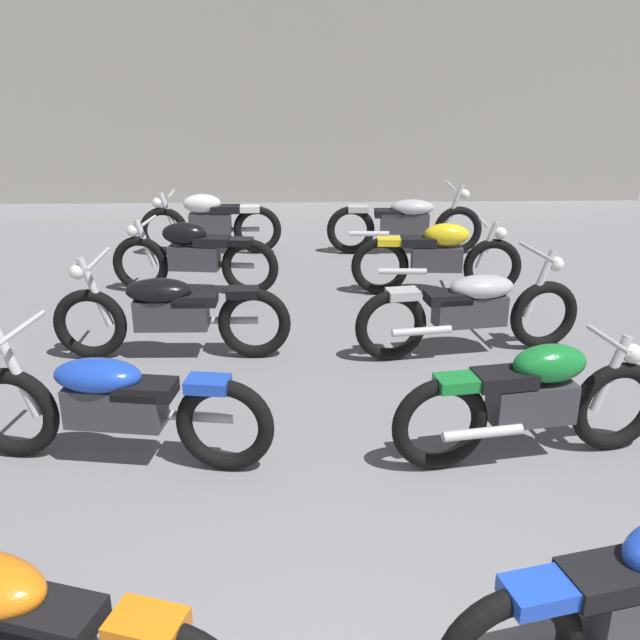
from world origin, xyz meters
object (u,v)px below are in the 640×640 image
at_px(motorcycle_right_row_2, 471,308).
at_px(motorcycle_right_row_3, 438,256).
at_px(motorcycle_left_row_3, 193,255).
at_px(motorcycle_right_row_1, 533,399).
at_px(motorcycle_left_row_1, 113,403).
at_px(motorcycle_left_row_2, 170,312).
at_px(motorcycle_left_row_4, 210,222).
at_px(motorcycle_right_row_4, 406,222).
at_px(motorcycle_left_row_0, 5,627).

distance_m(motorcycle_right_row_2, motorcycle_right_row_3, 1.75).
xyz_separation_m(motorcycle_left_row_3, motorcycle_right_row_1, (2.81, -3.70, 0.00)).
bearing_deg(motorcycle_left_row_1, motorcycle_left_row_2, 87.54).
relative_size(motorcycle_left_row_1, motorcycle_left_row_2, 1.00).
bearing_deg(motorcycle_left_row_1, motorcycle_right_row_3, 51.20).
bearing_deg(motorcycle_left_row_4, motorcycle_left_row_2, -88.96).
xyz_separation_m(motorcycle_right_row_3, motorcycle_right_row_4, (-0.11, 1.81, -0.01)).
bearing_deg(motorcycle_right_row_4, motorcycle_left_row_3, -148.17).
relative_size(motorcycle_left_row_0, motorcycle_left_row_3, 1.07).
distance_m(motorcycle_left_row_1, motorcycle_right_row_1, 2.84).
bearing_deg(motorcycle_right_row_4, motorcycle_right_row_2, -88.38).
bearing_deg(motorcycle_left_row_0, motorcycle_right_row_2, 53.47).
bearing_deg(motorcycle_left_row_3, motorcycle_right_row_1, -52.77).
xyz_separation_m(motorcycle_left_row_0, motorcycle_right_row_1, (2.80, 1.95, 0.01)).
relative_size(motorcycle_left_row_0, motorcycle_left_row_1, 0.97).
relative_size(motorcycle_left_row_2, motorcycle_left_row_4, 1.10).
distance_m(motorcycle_left_row_0, motorcycle_right_row_2, 4.70).
xyz_separation_m(motorcycle_left_row_0, motorcycle_right_row_4, (2.70, 7.34, 0.00)).
bearing_deg(motorcycle_right_row_2, motorcycle_right_row_3, 89.63).
height_order(motorcycle_left_row_1, motorcycle_left_row_2, same).
distance_m(motorcycle_left_row_2, motorcycle_left_row_3, 1.88).
distance_m(motorcycle_left_row_3, motorcycle_right_row_1, 4.65).
bearing_deg(motorcycle_left_row_1, motorcycle_right_row_4, 62.91).
xyz_separation_m(motorcycle_right_row_2, motorcycle_right_row_4, (-0.10, 3.56, 0.00)).
height_order(motorcycle_left_row_2, motorcycle_right_row_3, motorcycle_left_row_2).
bearing_deg(motorcycle_left_row_1, motorcycle_right_row_1, -0.63).
bearing_deg(motorcycle_left_row_1, motorcycle_left_row_3, 89.56).
height_order(motorcycle_left_row_0, motorcycle_left_row_3, motorcycle_left_row_0).
xyz_separation_m(motorcycle_left_row_2, motorcycle_right_row_1, (2.77, -1.82, 0.01)).
bearing_deg(motorcycle_right_row_3, motorcycle_left_row_1, -128.80).
distance_m(motorcycle_left_row_0, motorcycle_right_row_1, 3.41).
height_order(motorcycle_left_row_1, motorcycle_right_row_1, motorcycle_left_row_1).
xyz_separation_m(motorcycle_left_row_0, motorcycle_left_row_4, (-0.03, 7.39, 0.01)).
bearing_deg(motorcycle_left_row_4, motorcycle_right_row_2, -51.92).
height_order(motorcycle_left_row_4, motorcycle_right_row_2, motorcycle_right_row_2).
height_order(motorcycle_right_row_1, motorcycle_right_row_2, motorcycle_right_row_2).
bearing_deg(motorcycle_left_row_2, motorcycle_right_row_4, 53.25).
distance_m(motorcycle_left_row_4, motorcycle_right_row_4, 2.73).
xyz_separation_m(motorcycle_left_row_2, motorcycle_right_row_4, (2.66, 3.57, 0.00)).
relative_size(motorcycle_left_row_2, motorcycle_right_row_3, 1.10).
bearing_deg(motorcycle_left_row_2, motorcycle_right_row_2, 0.16).
xyz_separation_m(motorcycle_left_row_3, motorcycle_right_row_4, (2.71, 1.68, -0.01)).
height_order(motorcycle_left_row_0, motorcycle_right_row_3, motorcycle_left_row_0).
relative_size(motorcycle_left_row_1, motorcycle_left_row_3, 1.10).
bearing_deg(motorcycle_right_row_2, motorcycle_left_row_1, -147.67).
height_order(motorcycle_left_row_0, motorcycle_right_row_4, same).
bearing_deg(motorcycle_left_row_0, motorcycle_right_row_4, 69.81).
bearing_deg(motorcycle_right_row_1, motorcycle_left_row_3, 127.23).
xyz_separation_m(motorcycle_left_row_4, motorcycle_right_row_1, (2.83, -5.44, 0.00)).
bearing_deg(motorcycle_left_row_0, motorcycle_right_row_1, 34.83).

